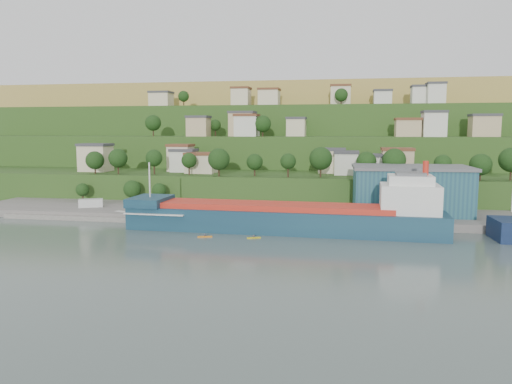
% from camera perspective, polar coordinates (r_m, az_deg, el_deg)
% --- Properties ---
extents(ground, '(500.00, 500.00, 0.00)m').
position_cam_1_polar(ground, '(113.17, 0.54, -5.37)').
color(ground, '#4D5D58').
rests_on(ground, ground).
extents(quay, '(220.00, 26.00, 4.00)m').
position_cam_1_polar(quay, '(139.04, 10.70, -3.15)').
color(quay, slate).
rests_on(quay, ground).
extents(pebble_beach, '(40.00, 18.00, 2.40)m').
position_cam_1_polar(pebble_beach, '(152.27, -18.82, -2.53)').
color(pebble_beach, slate).
rests_on(pebble_beach, ground).
extents(hillside, '(360.00, 211.40, 96.00)m').
position_cam_1_polar(hillside, '(279.29, 6.48, 2.03)').
color(hillside, '#284719').
rests_on(hillside, ground).
extents(cargo_ship_near, '(76.71, 14.09, 19.64)m').
position_cam_1_polar(cargo_ship_near, '(120.75, 4.23, -3.08)').
color(cargo_ship_near, '#122D45').
rests_on(cargo_ship_near, ground).
extents(warehouse, '(31.55, 19.91, 12.80)m').
position_cam_1_polar(warehouse, '(141.82, 17.24, 0.29)').
color(warehouse, navy).
rests_on(warehouse, quay).
extents(caravan, '(7.33, 5.38, 3.16)m').
position_cam_1_polar(caravan, '(154.05, -18.35, -1.35)').
color(caravan, silver).
rests_on(caravan, pebble_beach).
extents(dinghy, '(4.61, 3.25, 0.87)m').
position_cam_1_polar(dinghy, '(143.13, -15.05, -2.32)').
color(dinghy, silver).
rests_on(dinghy, pebble_beach).
extents(kayak_orange, '(3.40, 1.51, 0.84)m').
position_cam_1_polar(kayak_orange, '(115.43, -5.86, -5.04)').
color(kayak_orange, orange).
rests_on(kayak_orange, ground).
extents(kayak_yellow, '(3.16, 1.68, 0.79)m').
position_cam_1_polar(kayak_yellow, '(113.72, -0.25, -5.19)').
color(kayak_yellow, gold).
rests_on(kayak_yellow, ground).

